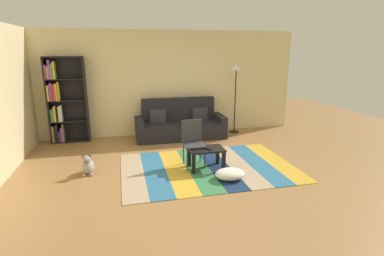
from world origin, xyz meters
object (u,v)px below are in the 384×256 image
(couch, at_px, (180,125))
(standing_lamp, at_px, (236,76))
(coffee_table, at_px, (206,153))
(dog, at_px, (88,166))
(tv_remote, at_px, (208,149))
(folding_chair, at_px, (193,139))
(pouf, at_px, (230,174))
(bookshelf, at_px, (62,102))

(couch, bearing_deg, standing_lamp, 5.55)
(coffee_table, bearing_deg, standing_lamp, 57.73)
(dog, bearing_deg, tv_remote, -8.80)
(coffee_table, height_order, folding_chair, folding_chair)
(pouf, bearing_deg, tv_remote, 117.25)
(coffee_table, distance_m, dog, 2.20)
(pouf, bearing_deg, bookshelf, 136.05)
(dog, distance_m, standing_lamp, 4.42)
(couch, bearing_deg, folding_chair, -93.88)
(coffee_table, distance_m, folding_chair, 0.38)
(standing_lamp, bearing_deg, coffee_table, -122.27)
(couch, xyz_separation_m, bookshelf, (-2.82, 0.29, 0.65))
(folding_chair, bearing_deg, standing_lamp, 92.93)
(couch, xyz_separation_m, tv_remote, (0.08, -2.26, 0.09))
(tv_remote, bearing_deg, couch, 75.67)
(bookshelf, height_order, coffee_table, bookshelf)
(bookshelf, relative_size, standing_lamp, 1.13)
(standing_lamp, bearing_deg, couch, -174.45)
(dog, xyz_separation_m, standing_lamp, (3.65, 2.07, 1.37))
(dog, relative_size, standing_lamp, 0.22)
(dog, xyz_separation_m, tv_remote, (2.19, -0.34, 0.26))
(coffee_table, height_order, dog, coffee_table)
(pouf, bearing_deg, coffee_table, 115.88)
(bookshelf, distance_m, pouf, 4.48)
(couch, distance_m, pouf, 2.79)
(couch, height_order, dog, couch)
(couch, relative_size, pouf, 4.28)
(pouf, bearing_deg, dog, 161.10)
(bookshelf, height_order, standing_lamp, bookshelf)
(couch, height_order, standing_lamp, standing_lamp)
(bookshelf, bearing_deg, couch, -5.79)
(folding_chair, bearing_deg, bookshelf, -177.88)
(standing_lamp, xyz_separation_m, folding_chair, (-1.68, -2.09, -0.99))
(couch, height_order, pouf, couch)
(tv_remote, distance_m, folding_chair, 0.40)
(pouf, relative_size, folding_chair, 0.59)
(couch, xyz_separation_m, dog, (-2.11, -1.92, -0.18))
(coffee_table, distance_m, tv_remote, 0.12)
(bookshelf, height_order, tv_remote, bookshelf)
(pouf, bearing_deg, folding_chair, 119.79)
(dog, bearing_deg, bookshelf, 107.88)
(coffee_table, xyz_separation_m, folding_chair, (-0.20, 0.26, 0.21))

